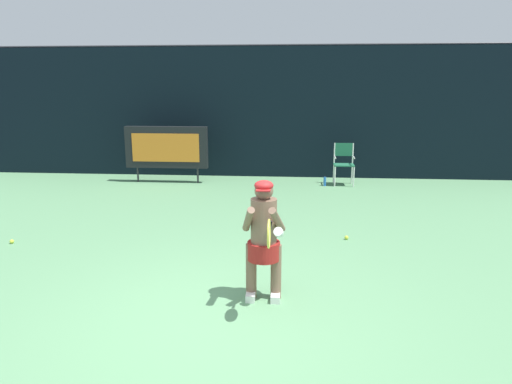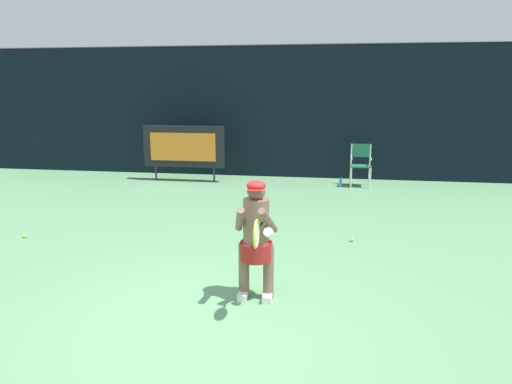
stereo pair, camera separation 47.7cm
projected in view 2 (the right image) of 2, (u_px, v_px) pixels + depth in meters
ground at (201, 327)px, 5.01m from camera, size 18.00×22.00×0.03m
backdrop_screen at (283, 113)px, 12.97m from camera, size 18.00×0.12×3.66m
scoreboard at (184, 147)px, 12.51m from camera, size 2.20×0.21×1.50m
umpire_chair at (361, 162)px, 11.96m from camera, size 0.52×0.44×1.08m
water_bottle at (341, 182)px, 11.92m from camera, size 0.07×0.07×0.27m
tennis_player at (256, 236)px, 5.50m from camera, size 0.52×0.59×1.46m
tennis_racket at (257, 233)px, 4.91m from camera, size 0.03×0.60×0.31m
tennis_ball_loose at (352, 240)px, 7.73m from camera, size 0.07×0.07×0.07m
tennis_ball_spare at (25, 236)px, 7.92m from camera, size 0.07×0.07×0.07m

